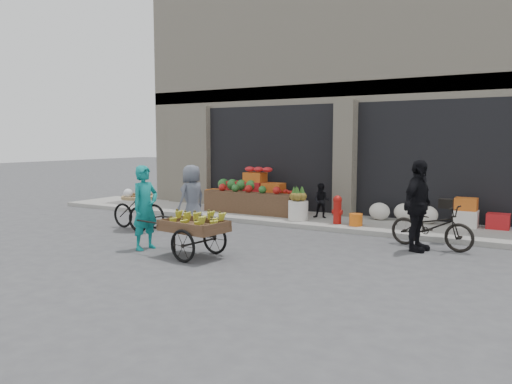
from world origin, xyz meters
The scene contains 15 objects.
ground centered at (0.00, 0.00, 0.00)m, with size 80.00×80.00×0.00m, color #424244.
sidewalk centered at (0.00, 4.10, 0.06)m, with size 18.00×2.20×0.12m, color gray.
building centered at (0.00, 8.03, 3.37)m, with size 14.00×6.45×7.00m.
fruit_display centered at (-2.48, 4.38, 0.67)m, with size 3.10×1.12×1.24m.
pineapple_bin centered at (-0.75, 3.60, 0.37)m, with size 0.52×0.52×0.50m, color silver.
fire_hydrant centered at (0.35, 3.55, 0.50)m, with size 0.22×0.22×0.71m.
orange_bucket centered at (0.85, 3.50, 0.27)m, with size 0.32×0.32×0.30m, color orange.
right_bay_goods centered at (2.61, 4.70, 0.41)m, with size 3.35×0.60×0.70m.
seated_person centered at (-0.35, 4.20, 0.58)m, with size 0.45×0.35×0.93m, color black.
banana_cart centered at (-0.91, -0.69, 0.62)m, with size 2.13×1.07×0.86m.
vendor_woman centered at (-2.14, -0.63, 0.85)m, with size 0.62×0.41×1.70m, color #118280.
tricycle_cart centered at (-3.82, 0.94, 0.57)m, with size 1.42×0.85×0.95m.
vendor_grey centered at (-2.66, 1.58, 0.80)m, with size 0.78×0.51×1.60m, color slate.
bicycle centered at (2.84, 2.37, 0.45)m, with size 0.60×1.72×0.90m, color black.
cyclist centered at (2.64, 1.97, 0.91)m, with size 1.07×0.45×1.82m, color black.
Camera 1 is at (4.81, -8.08, 2.21)m, focal length 35.00 mm.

